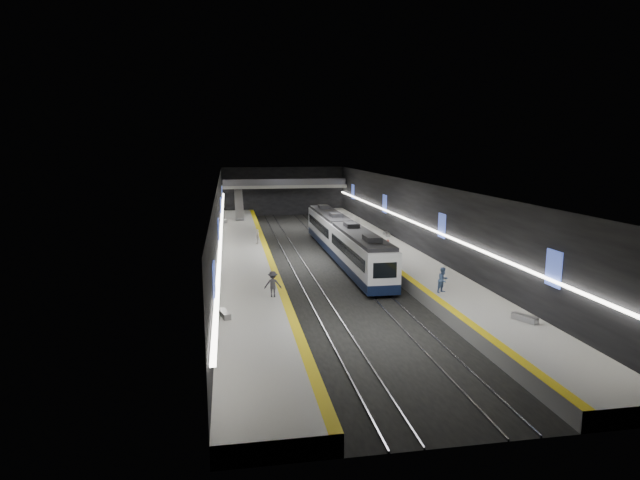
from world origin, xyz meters
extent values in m
plane|color=black|center=(0.00, 0.00, 0.00)|extent=(70.00, 70.00, 0.00)
cube|color=beige|center=(0.00, 0.00, 8.00)|extent=(20.00, 70.00, 0.04)
cube|color=black|center=(-10.00, 0.00, 4.00)|extent=(0.04, 70.00, 8.00)
cube|color=black|center=(10.00, 0.00, 4.00)|extent=(0.04, 70.00, 8.00)
cube|color=black|center=(0.00, 35.00, 4.00)|extent=(20.00, 0.04, 8.00)
cube|color=black|center=(0.00, -35.00, 4.00)|extent=(20.00, 0.04, 8.00)
cube|color=slate|center=(-7.50, 0.00, 0.50)|extent=(5.00, 70.00, 1.00)
cube|color=#ADADA8|center=(-7.50, 0.00, 1.01)|extent=(5.00, 70.00, 0.02)
cube|color=yellow|center=(-5.30, 0.00, 1.02)|extent=(0.60, 70.00, 0.02)
cube|color=slate|center=(7.50, 0.00, 0.50)|extent=(5.00, 70.00, 1.00)
cube|color=#ADADA8|center=(7.50, 0.00, 1.01)|extent=(5.00, 70.00, 0.02)
cube|color=yellow|center=(5.30, 0.00, 1.02)|extent=(0.60, 70.00, 0.02)
cube|color=gray|center=(-3.22, 0.00, 0.06)|extent=(0.08, 70.00, 0.12)
cube|color=gray|center=(-1.78, 0.00, 0.06)|extent=(0.08, 70.00, 0.12)
cube|color=gray|center=(1.78, 0.00, 0.06)|extent=(0.08, 70.00, 0.12)
cube|color=gray|center=(3.22, 0.00, 0.06)|extent=(0.08, 70.00, 0.12)
cube|color=black|center=(2.50, -7.62, 0.75)|extent=(2.65, 15.00, 0.80)
cube|color=white|center=(2.50, -7.62, 2.40)|extent=(2.65, 15.00, 2.50)
cube|color=black|center=(2.50, -7.62, 3.80)|extent=(2.44, 14.25, 0.30)
cube|color=black|center=(2.50, -7.62, 2.45)|extent=(2.69, 13.20, 1.00)
cube|color=black|center=(2.50, -15.14, 2.35)|extent=(1.85, 0.05, 1.20)
cube|color=black|center=(2.50, 7.38, 0.75)|extent=(2.65, 15.00, 0.80)
cube|color=white|center=(2.50, 7.38, 2.40)|extent=(2.65, 15.00, 2.50)
cube|color=black|center=(2.50, 7.38, 3.80)|extent=(2.44, 14.25, 0.30)
cube|color=black|center=(2.50, 7.38, 2.45)|extent=(2.69, 13.20, 1.00)
cube|color=black|center=(2.50, -0.14, 2.35)|extent=(1.85, 0.05, 1.20)
cube|color=#4056C2|center=(-9.92, -25.00, 4.50)|extent=(0.10, 1.50, 2.20)
cube|color=#4056C2|center=(-9.92, -8.00, 4.50)|extent=(0.10, 1.50, 2.20)
cube|color=#4056C2|center=(-9.92, 10.00, 4.50)|extent=(0.10, 1.50, 2.20)
cube|color=#4056C2|center=(-9.92, 27.00, 4.50)|extent=(0.10, 1.50, 2.20)
cube|color=#4056C2|center=(9.92, -25.00, 4.50)|extent=(0.10, 1.50, 2.20)
cube|color=#4056C2|center=(9.92, -8.00, 4.50)|extent=(0.10, 1.50, 2.20)
cube|color=#4056C2|center=(9.92, 10.00, 4.50)|extent=(0.10, 1.50, 2.20)
cube|color=#4056C2|center=(9.92, 27.00, 4.50)|extent=(0.10, 1.50, 2.20)
cube|color=white|center=(-9.80, 0.00, 3.80)|extent=(0.25, 68.60, 0.12)
cube|color=white|center=(9.80, 0.00, 3.80)|extent=(0.25, 68.60, 0.12)
cube|color=gray|center=(0.00, 33.00, 5.00)|extent=(20.00, 3.00, 0.50)
cube|color=#47474C|center=(0.00, 31.55, 5.75)|extent=(19.60, 0.08, 1.00)
cube|color=#99999E|center=(-7.50, 26.00, 2.90)|extent=(1.20, 7.50, 3.92)
cube|color=#99999E|center=(-9.50, -20.19, 1.20)|extent=(0.84, 1.66, 0.39)
cube|color=#99999E|center=(-9.50, 21.64, 1.20)|extent=(0.50, 1.62, 0.39)
cube|color=#99999E|center=(8.76, -24.19, 1.20)|extent=(1.10, 1.69, 0.40)
cube|color=#99999E|center=(9.37, 7.04, 1.20)|extent=(0.57, 1.70, 0.41)
imported|color=#CE614D|center=(5.99, -4.47, 1.85)|extent=(0.58, 0.72, 1.70)
imported|color=#466298|center=(6.30, -17.23, 1.95)|extent=(1.15, 1.06, 1.89)
imported|color=silver|center=(-6.03, 4.48, 1.81)|extent=(0.53, 1.00, 1.63)
imported|color=#3A3940|center=(-6.10, -16.25, 1.94)|extent=(1.29, 0.85, 1.88)
camera|label=1|loc=(-9.06, -53.12, 11.84)|focal=30.00mm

